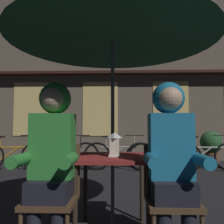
% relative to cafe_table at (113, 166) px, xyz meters
% --- Properties ---
extents(cafe_table, '(0.72, 0.72, 0.74)m').
position_rel_cafe_table_xyz_m(cafe_table, '(0.00, 0.00, 0.00)').
color(cafe_table, maroon).
rests_on(cafe_table, ground_plane).
extents(patio_umbrella, '(2.10, 2.10, 2.31)m').
position_rel_cafe_table_xyz_m(patio_umbrella, '(0.00, 0.00, 1.42)').
color(patio_umbrella, '#4C4C51').
rests_on(patio_umbrella, ground_plane).
extents(lantern, '(0.11, 0.11, 0.23)m').
position_rel_cafe_table_xyz_m(lantern, '(0.02, -0.06, 0.22)').
color(lantern, white).
rests_on(lantern, cafe_table).
extents(chair_left, '(0.40, 0.40, 0.87)m').
position_rel_cafe_table_xyz_m(chair_left, '(-0.48, -0.37, -0.15)').
color(chair_left, '#513823').
rests_on(chair_left, ground_plane).
extents(chair_right, '(0.40, 0.40, 0.87)m').
position_rel_cafe_table_xyz_m(chair_right, '(0.48, -0.37, -0.15)').
color(chair_right, '#513823').
rests_on(chair_right, ground_plane).
extents(person_left_hooded, '(0.45, 0.56, 1.40)m').
position_rel_cafe_table_xyz_m(person_left_hooded, '(-0.48, -0.43, 0.21)').
color(person_left_hooded, black).
rests_on(person_left_hooded, ground_plane).
extents(person_right_hooded, '(0.45, 0.56, 1.40)m').
position_rel_cafe_table_xyz_m(person_right_hooded, '(0.48, -0.43, 0.21)').
color(person_right_hooded, black).
rests_on(person_right_hooded, ground_plane).
extents(shopfront_building, '(10.00, 0.93, 6.20)m').
position_rel_cafe_table_xyz_m(shopfront_building, '(0.56, 5.40, 2.45)').
color(shopfront_building, '#6B5B4C').
rests_on(shopfront_building, ground_plane).
extents(bicycle_nearest, '(1.65, 0.40, 0.84)m').
position_rel_cafe_table_xyz_m(bicycle_nearest, '(-2.47, 3.28, -0.29)').
color(bicycle_nearest, black).
rests_on(bicycle_nearest, ground_plane).
extents(bicycle_second, '(1.67, 0.26, 0.84)m').
position_rel_cafe_table_xyz_m(bicycle_second, '(-1.26, 3.36, -0.29)').
color(bicycle_second, black).
rests_on(bicycle_second, ground_plane).
extents(bicycle_third, '(1.68, 0.08, 0.84)m').
position_rel_cafe_table_xyz_m(bicycle_third, '(0.03, 3.41, -0.29)').
color(bicycle_third, black).
rests_on(bicycle_third, ground_plane).
extents(bicycle_fourth, '(1.67, 0.30, 0.84)m').
position_rel_cafe_table_xyz_m(bicycle_fourth, '(1.10, 3.25, -0.29)').
color(bicycle_fourth, black).
rests_on(bicycle_fourth, ground_plane).
extents(bicycle_fifth, '(1.68, 0.08, 0.84)m').
position_rel_cafe_table_xyz_m(bicycle_fifth, '(2.10, 3.38, -0.29)').
color(bicycle_fifth, black).
rests_on(bicycle_fifth, ground_plane).
extents(potted_plant, '(0.60, 0.60, 0.92)m').
position_rel_cafe_table_xyz_m(potted_plant, '(2.56, 4.26, -0.09)').
color(potted_plant, brown).
rests_on(potted_plant, ground_plane).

